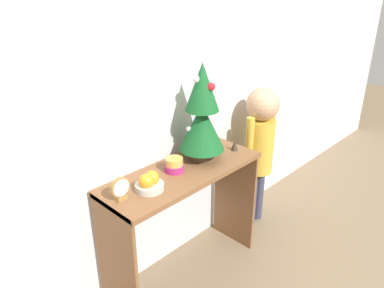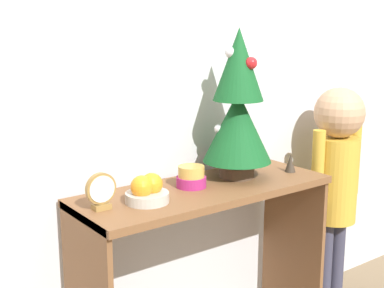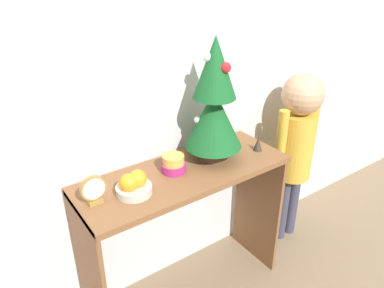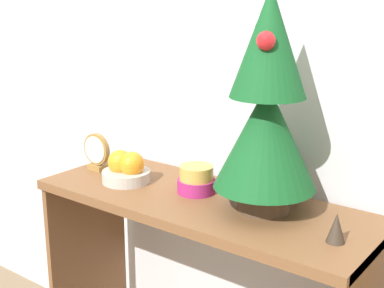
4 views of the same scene
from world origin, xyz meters
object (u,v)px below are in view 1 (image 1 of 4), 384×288
(singing_bowl, at_px, (174,165))
(figurine, at_px, (235,145))
(fruit_bowl, at_px, (149,183))
(child_figure, at_px, (260,138))
(mini_tree, at_px, (202,115))
(desk_clock, at_px, (121,189))

(singing_bowl, xyz_separation_m, figurine, (0.49, -0.07, -0.00))
(fruit_bowl, bearing_deg, figurine, -1.24)
(child_figure, bearing_deg, mini_tree, 178.92)
(desk_clock, distance_m, figurine, 0.90)
(fruit_bowl, relative_size, child_figure, 0.14)
(mini_tree, height_order, figurine, mini_tree)
(mini_tree, height_order, child_figure, mini_tree)
(singing_bowl, relative_size, child_figure, 0.10)
(fruit_bowl, height_order, child_figure, child_figure)
(singing_bowl, xyz_separation_m, child_figure, (0.89, -0.01, -0.09))
(desk_clock, bearing_deg, singing_bowl, 4.26)
(desk_clock, xyz_separation_m, child_figure, (1.30, 0.02, -0.12))
(singing_bowl, relative_size, figurine, 1.54)
(child_figure, bearing_deg, singing_bowl, 179.16)
(mini_tree, relative_size, desk_clock, 4.74)
(fruit_bowl, bearing_deg, child_figure, 2.33)
(figurine, bearing_deg, mini_tree, 163.35)
(singing_bowl, bearing_deg, fruit_bowl, -166.38)
(mini_tree, distance_m, fruit_bowl, 0.55)
(mini_tree, distance_m, figurine, 0.37)
(mini_tree, bearing_deg, child_figure, -1.08)
(mini_tree, distance_m, desk_clock, 0.69)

